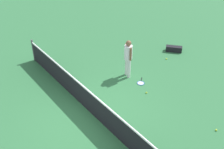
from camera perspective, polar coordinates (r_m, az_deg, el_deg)
ground_plane at (r=10.20m, az=-3.87°, el=-8.24°), size 40.00×40.00×0.00m
court_net at (r=9.88m, az=-3.98°, el=-6.05°), size 10.09×0.09×1.07m
player_near_side at (r=11.76m, az=3.33°, el=3.89°), size 0.53×0.41×1.70m
tennis_racket_near_player at (r=11.84m, az=5.90°, el=-1.68°), size 0.51×0.55×0.03m
tennis_ball_near_player at (r=13.72m, az=11.06°, el=3.16°), size 0.07×0.07×0.07m
tennis_ball_by_net at (r=11.25m, az=7.05°, el=-3.71°), size 0.07×0.07×0.07m
tennis_ball_midcourt at (r=10.18m, az=20.53°, el=-10.59°), size 0.07×0.07×0.07m
equipment_bag at (r=14.49m, az=12.39°, el=5.16°), size 0.79×0.73×0.28m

